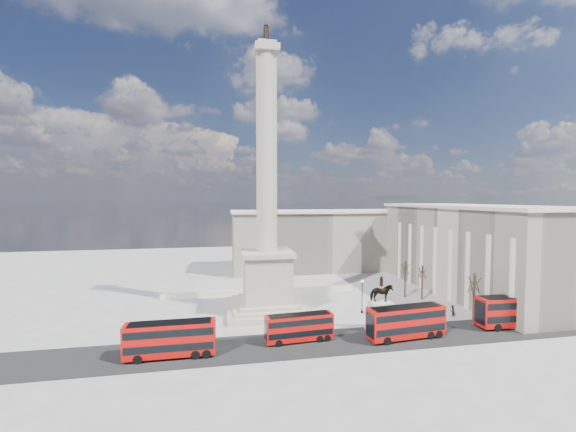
# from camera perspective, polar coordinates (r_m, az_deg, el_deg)

# --- Properties ---
(ground) EXTENTS (180.00, 180.00, 0.00)m
(ground) POSITION_cam_1_polar(r_m,az_deg,el_deg) (60.35, -2.79, -16.54)
(ground) COLOR #A39F9A
(ground) RESTS_ON ground
(asphalt_road) EXTENTS (120.00, 9.00, 0.01)m
(asphalt_road) POSITION_cam_1_polar(r_m,az_deg,el_deg) (52.10, 4.58, -19.79)
(asphalt_road) COLOR #252525
(asphalt_road) RESTS_ON ground
(nelsons_column) EXTENTS (14.00, 14.00, 49.85)m
(nelsons_column) POSITION_cam_1_polar(r_m,az_deg,el_deg) (62.27, -3.43, -3.71)
(nelsons_column) COLOR #B2A694
(nelsons_column) RESTS_ON ground
(balustrade_wall) EXTENTS (40.00, 0.60, 1.10)m
(balustrade_wall) POSITION_cam_1_polar(r_m,az_deg,el_deg) (75.37, -4.45, -12.12)
(balustrade_wall) COLOR beige
(balustrade_wall) RESTS_ON ground
(building_east) EXTENTS (19.00, 46.00, 18.60)m
(building_east) POSITION_cam_1_polar(r_m,az_deg,el_deg) (85.35, 27.76, -4.67)
(building_east) COLOR #BAB099
(building_east) RESTS_ON ground
(building_northeast) EXTENTS (51.00, 17.00, 16.60)m
(building_northeast) POSITION_cam_1_polar(r_m,az_deg,el_deg) (100.94, 5.47, -3.78)
(building_northeast) COLOR #BAB099
(building_northeast) RESTS_ON ground
(red_bus_a) EXTENTS (11.14, 2.70, 4.51)m
(red_bus_a) POSITION_cam_1_polar(r_m,az_deg,el_deg) (49.31, -18.37, -18.32)
(red_bus_a) COLOR #B50D09
(red_bus_a) RESTS_ON ground
(red_bus_b) EXTENTS (9.72, 2.95, 3.88)m
(red_bus_b) POSITION_cam_1_polar(r_m,az_deg,el_deg) (51.79, 1.90, -17.50)
(red_bus_b) COLOR #B50D09
(red_bus_b) RESTS_ON ground
(red_bus_c) EXTENTS (11.73, 3.78, 4.67)m
(red_bus_c) POSITION_cam_1_polar(r_m,az_deg,el_deg) (55.22, 18.61, -15.88)
(red_bus_c) COLOR #B50D09
(red_bus_c) RESTS_ON ground
(red_bus_d) EXTENTS (12.20, 3.23, 4.91)m
(red_bus_d) POSITION_cam_1_polar(r_m,az_deg,el_deg) (66.90, 32.89, -12.74)
(red_bus_d) COLOR #B50D09
(red_bus_d) RESTS_ON ground
(victorian_lamp) EXTENTS (0.50, 0.50, 5.84)m
(victorian_lamp) POSITION_cam_1_polar(r_m,az_deg,el_deg) (64.21, 11.89, -12.18)
(victorian_lamp) COLOR black
(victorian_lamp) RESTS_ON ground
(equestrian_statue) EXTENTS (4.04, 3.03, 8.40)m
(equestrian_statue) POSITION_cam_1_polar(r_m,az_deg,el_deg) (56.86, 14.80, -14.77)
(equestrian_statue) COLOR beige
(equestrian_statue) RESTS_ON ground
(bare_tree_near) EXTENTS (2.00, 2.00, 8.75)m
(bare_tree_near) POSITION_cam_1_polar(r_m,az_deg,el_deg) (63.42, 27.89, -9.44)
(bare_tree_near) COLOR #332319
(bare_tree_near) RESTS_ON ground
(bare_tree_mid) EXTENTS (1.88, 1.88, 7.13)m
(bare_tree_mid) POSITION_cam_1_polar(r_m,az_deg,el_deg) (75.35, 20.89, -8.35)
(bare_tree_mid) COLOR #332319
(bare_tree_mid) RESTS_ON ground
(bare_tree_far) EXTENTS (1.91, 1.91, 7.79)m
(bare_tree_far) POSITION_cam_1_polar(r_m,az_deg,el_deg) (75.75, 18.43, -7.85)
(bare_tree_far) COLOR #332319
(bare_tree_far) RESTS_ON ground
(pedestrian_walking) EXTENTS (0.71, 0.55, 1.73)m
(pedestrian_walking) POSITION_cam_1_polar(r_m,az_deg,el_deg) (63.34, 23.43, -15.00)
(pedestrian_walking) COLOR #292324
(pedestrian_walking) RESTS_ON ground
(pedestrian_standing) EXTENTS (1.14, 1.01, 1.94)m
(pedestrian_standing) POSITION_cam_1_polar(r_m,az_deg,el_deg) (68.01, 25.01, -13.70)
(pedestrian_standing) COLOR #292324
(pedestrian_standing) RESTS_ON ground
(pedestrian_crossing) EXTENTS (0.94, 1.10, 1.76)m
(pedestrian_crossing) POSITION_cam_1_polar(r_m,az_deg,el_deg) (64.69, 12.89, -14.44)
(pedestrian_crossing) COLOR #292324
(pedestrian_crossing) RESTS_ON ground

